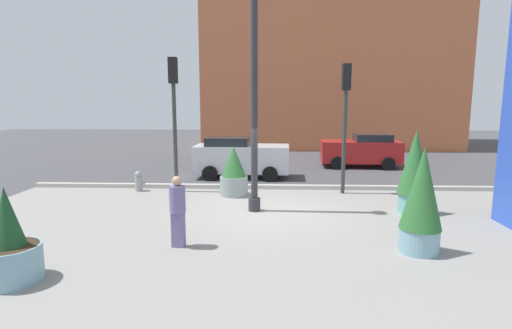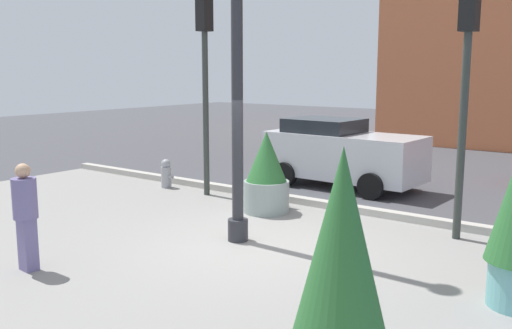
# 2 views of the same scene
# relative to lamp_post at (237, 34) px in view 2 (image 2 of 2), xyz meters

# --- Properties ---
(ground_plane) EXTENTS (60.00, 60.00, 0.00)m
(ground_plane) POSITION_rel_lamp_post_xyz_m (0.42, 3.95, -3.60)
(ground_plane) COLOR #47474C
(plaza_pavement) EXTENTS (18.00, 10.00, 0.02)m
(plaza_pavement) POSITION_rel_lamp_post_xyz_m (0.42, -2.05, -3.60)
(plaza_pavement) COLOR gray
(plaza_pavement) RESTS_ON ground_plane
(curb_strip) EXTENTS (18.00, 0.24, 0.16)m
(curb_strip) POSITION_rel_lamp_post_xyz_m (0.42, 3.07, -3.52)
(curb_strip) COLOR #B7B2A8
(curb_strip) RESTS_ON ground_plane
(lamp_post) EXTENTS (0.44, 0.44, 7.37)m
(lamp_post) POSITION_rel_lamp_post_xyz_m (0.00, 0.00, 0.00)
(lamp_post) COLOR #2D2D33
(lamp_post) RESTS_ON ground_plane
(potted_plant_curbside) EXTENTS (0.89, 0.89, 2.35)m
(potted_plant_curbside) POSITION_rel_lamp_post_xyz_m (3.76, -3.19, -2.41)
(potted_plant_curbside) COLOR #7AA8B7
(potted_plant_curbside) RESTS_ON ground_plane
(potted_plant_mid_plaza) EXTENTS (0.97, 0.97, 1.74)m
(potted_plant_mid_plaza) POSITION_rel_lamp_post_xyz_m (-0.81, 1.98, -2.79)
(potted_plant_mid_plaza) COLOR gray
(potted_plant_mid_plaza) RESTS_ON ground_plane
(fire_hydrant) EXTENTS (0.36, 0.26, 0.75)m
(fire_hydrant) POSITION_rel_lamp_post_xyz_m (-4.38, 2.51, -3.23)
(fire_hydrant) COLOR #99999E
(fire_hydrant) RESTS_ON ground_plane
(traffic_light_corner) EXTENTS (0.28, 0.42, 4.80)m
(traffic_light_corner) POSITION_rel_lamp_post_xyz_m (-2.97, 2.50, -0.38)
(traffic_light_corner) COLOR #333833
(traffic_light_corner) RESTS_ON ground_plane
(traffic_light_far_side) EXTENTS (0.28, 0.42, 4.55)m
(traffic_light_far_side) POSITION_rel_lamp_post_xyz_m (3.07, 2.47, -0.53)
(traffic_light_far_side) COLOR #333833
(traffic_light_far_side) RESTS_ON ground_plane
(car_curb_east) EXTENTS (4.07, 2.03, 1.76)m
(car_curb_east) POSITION_rel_lamp_post_xyz_m (-0.84, 5.34, -2.71)
(car_curb_east) COLOR silver
(car_curb_east) RESTS_ON ground_plane
(pedestrian_crossing) EXTENTS (0.39, 0.39, 1.65)m
(pedestrian_crossing) POSITION_rel_lamp_post_xyz_m (-1.59, -3.08, -2.69)
(pedestrian_crossing) COLOR slate
(pedestrian_crossing) RESTS_ON ground_plane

